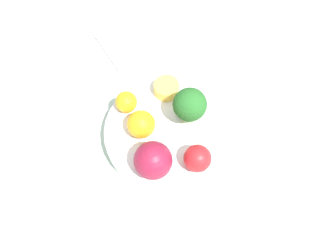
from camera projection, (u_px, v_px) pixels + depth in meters
The scene contains 10 objects.
ground_plane at pixel (168, 142), 0.62m from camera, with size 6.00×6.00×0.00m, color gray.
table_surface at pixel (168, 140), 0.61m from camera, with size 1.20×1.20×0.02m.
bowl at pixel (168, 133), 0.59m from camera, with size 0.22×0.22×0.04m.
broccoli at pixel (190, 105), 0.54m from camera, with size 0.06×0.06×0.07m.
apple_red at pixel (197, 158), 0.52m from camera, with size 0.05×0.05×0.05m.
apple_green at pixel (153, 160), 0.51m from camera, with size 0.06×0.06×0.06m.
orange_front at pixel (141, 124), 0.55m from camera, with size 0.05×0.05×0.05m.
orange_back at pixel (126, 102), 0.58m from camera, with size 0.04×0.04×0.04m.
small_cup at pixel (167, 88), 0.60m from camera, with size 0.05×0.05×0.02m.
napkin at pixel (128, 39), 0.71m from camera, with size 0.17×0.15×0.01m.
Camera 1 is at (-0.26, 0.07, 0.56)m, focal length 35.00 mm.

